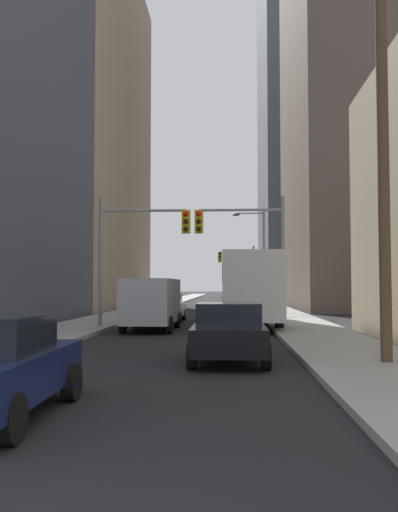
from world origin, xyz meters
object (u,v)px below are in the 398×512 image
Objects in this scene: cargo_van_silver at (152,301)px; sedan_white at (166,308)px; traffic_signal_near_left at (140,240)px; traffic_signal_near_right at (244,239)px; city_bus at (249,286)px; sedan_black at (229,332)px; traffic_signal_far_right at (238,265)px.

sedan_white is at bearing 90.72° from cargo_van_silver.
traffic_signal_near_left is (-0.60, -5.28, 3.29)m from sedan_white.
traffic_signal_near_right is at bearing -51.79° from sedan_white.
sedan_white is (-4.46, 2.84, -1.16)m from city_bus.
city_bus is 2.74× the size of sedan_black.
traffic_signal_near_right is at bearing -0.00° from traffic_signal_near_left.
sedan_black is 43.22m from traffic_signal_far_right.
cargo_van_silver is 5.00m from traffic_signal_near_right.
traffic_signal_far_right is at bearing 81.22° from traffic_signal_near_left.
traffic_signal_far_right is at bearing 80.78° from sedan_white.
traffic_signal_far_right is (4.27, 32.87, 2.75)m from cargo_van_silver.
cargo_van_silver is at bearing 108.42° from sedan_black.
traffic_signal_near_left reaches higher than sedan_white.
cargo_van_silver reaches higher than sedan_black.
cargo_van_silver is 10.78m from sedan_black.
traffic_signal_near_left and traffic_signal_near_right have the same top height.
traffic_signal_near_right is 32.04m from traffic_signal_far_right.
sedan_black is 0.70× the size of traffic_signal_near_right.
traffic_signal_near_left is at bearing 110.27° from sedan_black.
traffic_signal_near_right reaches higher than sedan_white.
sedan_white is at bearing 83.49° from traffic_signal_near_left.
traffic_signal_near_left is at bearing -154.19° from city_bus.
traffic_signal_near_left is 32.42m from traffic_signal_far_right.
traffic_signal_near_left is 4.76m from traffic_signal_near_right.
sedan_black is at bearing -69.73° from traffic_signal_near_left.
cargo_van_silver is 1.25× the size of sedan_black.
sedan_white is 27.30m from traffic_signal_far_right.
traffic_signal_near_left is (-4.08, 11.05, 3.29)m from sedan_black.
cargo_van_silver is at bearing -50.85° from traffic_signal_near_left.
cargo_van_silver is at bearing -168.44° from traffic_signal_near_right.
traffic_signal_near_left is at bearing -96.51° from sedan_white.
traffic_signal_near_right is at bearing 86.47° from sedan_black.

